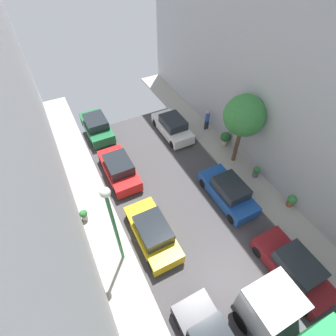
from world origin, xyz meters
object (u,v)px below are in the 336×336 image
(potted_plant_4, at_px, (84,215))
(parked_car_right_3, at_px, (228,192))
(potted_plant_1, at_px, (225,138))
(potted_plant_2, at_px, (256,172))
(pedestrian, at_px, (207,119))
(potted_plant_0, at_px, (291,200))
(lamp_post, at_px, (112,218))
(parked_car_right_2, at_px, (294,268))
(parked_car_right_4, at_px, (172,127))
(parked_car_left_4, at_px, (119,169))
(street_tree_1, at_px, (244,116))
(parked_car_left_5, at_px, (97,126))
(parked_car_left_3, at_px, (153,232))

(potted_plant_4, bearing_deg, parked_car_right_3, -16.80)
(potted_plant_1, relative_size, potted_plant_2, 1.36)
(pedestrian, distance_m, potted_plant_0, 8.90)
(potted_plant_4, distance_m, lamp_post, 4.80)
(parked_car_right_2, bearing_deg, parked_car_right_3, 90.00)
(parked_car_right_4, xyz_separation_m, potted_plant_1, (2.87, -3.16, 0.06))
(potted_plant_4, bearing_deg, parked_car_right_2, -43.24)
(pedestrian, xyz_separation_m, potted_plant_4, (-11.18, -4.06, -0.48))
(parked_car_left_4, distance_m, parked_car_right_4, 5.93)
(parked_car_right_4, relative_size, potted_plant_0, 4.86)
(parked_car_right_4, height_order, street_tree_1, street_tree_1)
(street_tree_1, xyz_separation_m, potted_plant_4, (-10.95, -0.06, -3.38))
(potted_plant_0, distance_m, potted_plant_4, 12.52)
(street_tree_1, bearing_deg, parked_car_right_2, -107.13)
(parked_car_left_4, xyz_separation_m, parked_car_left_5, (0.00, 5.27, 0.00))
(parked_car_right_3, bearing_deg, lamp_post, -174.48)
(potted_plant_0, distance_m, potted_plant_1, 6.58)
(parked_car_right_3, distance_m, potted_plant_4, 8.86)
(pedestrian, xyz_separation_m, potted_plant_0, (0.38, -8.88, -0.44))
(parked_car_left_3, xyz_separation_m, pedestrian, (8.10, 7.03, 0.35))
(parked_car_right_3, relative_size, potted_plant_2, 5.15)
(parked_car_right_2, height_order, potted_plant_0, parked_car_right_2)
(parked_car_left_3, xyz_separation_m, parked_car_right_2, (5.40, -5.00, 0.00))
(parked_car_left_4, relative_size, parked_car_right_4, 1.00)
(parked_car_left_4, distance_m, potted_plant_0, 11.18)
(parked_car_left_4, height_order, pedestrian, pedestrian)
(parked_car_right_3, height_order, street_tree_1, street_tree_1)
(potted_plant_2, bearing_deg, parked_car_left_3, -172.68)
(parked_car_right_3, relative_size, street_tree_1, 0.81)
(potted_plant_1, bearing_deg, parked_car_right_2, -106.43)
(parked_car_left_5, distance_m, parked_car_right_4, 6.09)
(potted_plant_1, bearing_deg, lamp_post, -153.73)
(parked_car_left_3, height_order, parked_car_right_2, same)
(potted_plant_2, bearing_deg, parked_car_right_2, -114.98)
(lamp_post, bearing_deg, potted_plant_1, 26.27)
(potted_plant_0, relative_size, lamp_post, 0.15)
(parked_car_left_4, xyz_separation_m, potted_plant_2, (8.22, -4.38, -0.14))
(parked_car_left_4, bearing_deg, parked_car_right_3, -42.91)
(potted_plant_2, bearing_deg, parked_car_right_3, -167.19)
(parked_car_left_4, xyz_separation_m, parked_car_right_3, (5.40, -5.02, 0.00))
(potted_plant_1, height_order, lamp_post, lamp_post)
(parked_car_left_5, distance_m, pedestrian, 8.90)
(parked_car_right_4, distance_m, potted_plant_1, 4.27)
(potted_plant_2, bearing_deg, potted_plant_4, 170.36)
(parked_car_left_5, bearing_deg, parked_car_right_4, -27.59)
(parked_car_right_3, relative_size, pedestrian, 2.44)
(parked_car_left_4, xyz_separation_m, parked_car_right_4, (5.40, 2.45, 0.00))
(parked_car_left_5, bearing_deg, pedestrian, -24.39)
(parked_car_right_4, bearing_deg, potted_plant_2, -67.56)
(parked_car_right_2, bearing_deg, potted_plant_1, 73.57)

